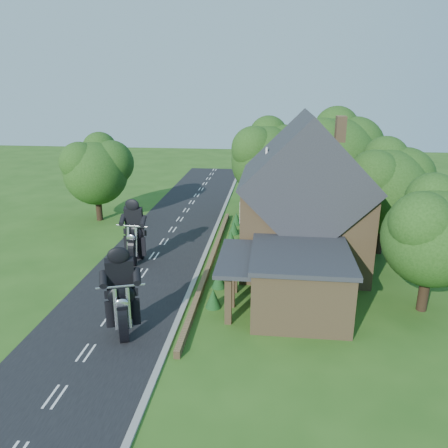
# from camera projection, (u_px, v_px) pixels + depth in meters

# --- Properties ---
(ground) EXTENTS (120.00, 120.00, 0.00)m
(ground) POSITION_uv_depth(u_px,v_px,m) (127.00, 294.00, 25.95)
(ground) COLOR #295317
(ground) RESTS_ON ground
(road) EXTENTS (7.00, 80.00, 0.02)m
(road) POSITION_uv_depth(u_px,v_px,m) (127.00, 294.00, 25.95)
(road) COLOR black
(road) RESTS_ON ground
(kerb) EXTENTS (0.30, 80.00, 0.12)m
(kerb) POSITION_uv_depth(u_px,v_px,m) (188.00, 296.00, 25.54)
(kerb) COLOR gray
(kerb) RESTS_ON ground
(garden_wall) EXTENTS (0.30, 22.00, 0.40)m
(garden_wall) POSITION_uv_depth(u_px,v_px,m) (211.00, 261.00, 30.16)
(garden_wall) COLOR olive
(garden_wall) RESTS_ON ground
(house) EXTENTS (9.54, 8.64, 10.24)m
(house) POSITION_uv_depth(u_px,v_px,m) (304.00, 203.00, 29.16)
(house) COLOR olive
(house) RESTS_ON ground
(annex) EXTENTS (7.05, 5.94, 3.44)m
(annex) POSITION_uv_depth(u_px,v_px,m) (297.00, 281.00, 23.60)
(annex) COLOR olive
(annex) RESTS_ON ground
(tree_annex_side) EXTENTS (5.64, 5.20, 7.48)m
(tree_annex_side) POSITION_uv_depth(u_px,v_px,m) (440.00, 229.00, 22.77)
(tree_annex_side) COLOR black
(tree_annex_side) RESTS_ON ground
(tree_house_right) EXTENTS (6.51, 6.00, 8.40)m
(tree_house_right) POSITION_uv_depth(u_px,v_px,m) (391.00, 184.00, 30.71)
(tree_house_right) COLOR black
(tree_house_right) RESTS_ON ground
(tree_behind_house) EXTENTS (7.81, 7.20, 10.08)m
(tree_behind_house) POSITION_uv_depth(u_px,v_px,m) (341.00, 152.00, 37.77)
(tree_behind_house) COLOR black
(tree_behind_house) RESTS_ON ground
(tree_behind_left) EXTENTS (6.94, 6.40, 9.16)m
(tree_behind_left) POSITION_uv_depth(u_px,v_px,m) (271.00, 155.00, 39.50)
(tree_behind_left) COLOR black
(tree_behind_left) RESTS_ON ground
(tree_far_road) EXTENTS (6.08, 5.60, 7.84)m
(tree_far_road) POSITION_uv_depth(u_px,v_px,m) (100.00, 167.00, 38.53)
(tree_far_road) COLOR black
(tree_far_road) RESTS_ON ground
(shrub_a) EXTENTS (0.90, 0.90, 1.10)m
(shrub_a) POSITION_uv_depth(u_px,v_px,m) (213.00, 298.00, 24.27)
(shrub_a) COLOR #123915
(shrub_a) RESTS_ON ground
(shrub_b) EXTENTS (0.90, 0.90, 1.10)m
(shrub_b) POSITION_uv_depth(u_px,v_px,m) (219.00, 279.00, 26.63)
(shrub_b) COLOR #123915
(shrub_b) RESTS_ON ground
(shrub_c) EXTENTS (0.90, 0.90, 1.10)m
(shrub_c) POSITION_uv_depth(u_px,v_px,m) (223.00, 263.00, 29.00)
(shrub_c) COLOR #123915
(shrub_c) RESTS_ON ground
(shrub_d) EXTENTS (0.90, 0.90, 1.10)m
(shrub_d) POSITION_uv_depth(u_px,v_px,m) (231.00, 238.00, 33.72)
(shrub_d) COLOR #123915
(shrub_d) RESTS_ON ground
(shrub_e) EXTENTS (0.90, 0.90, 1.10)m
(shrub_e) POSITION_uv_depth(u_px,v_px,m) (234.00, 228.00, 36.09)
(shrub_e) COLOR #123915
(shrub_e) RESTS_ON ground
(shrub_f) EXTENTS (0.90, 0.90, 1.10)m
(shrub_f) POSITION_uv_depth(u_px,v_px,m) (236.00, 219.00, 38.45)
(shrub_f) COLOR #123915
(shrub_f) RESTS_ON ground
(motorcycle_lead) EXTENTS (0.86, 1.58, 1.43)m
(motorcycle_lead) POSITION_uv_depth(u_px,v_px,m) (124.00, 323.00, 21.47)
(motorcycle_lead) COLOR black
(motorcycle_lead) RESTS_ON ground
(motorcycle_follow) EXTENTS (0.53, 1.52, 1.39)m
(motorcycle_follow) POSITION_uv_depth(u_px,v_px,m) (136.00, 253.00, 30.27)
(motorcycle_follow) COLOR black
(motorcycle_follow) RESTS_ON ground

